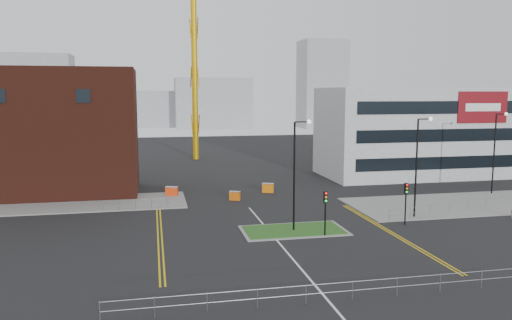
{
  "coord_description": "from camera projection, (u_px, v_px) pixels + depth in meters",
  "views": [
    {
      "loc": [
        -9.18,
        -30.53,
        11.31
      ],
      "look_at": [
        0.34,
        15.31,
        5.0
      ],
      "focal_mm": 35.0,
      "sensor_mm": 36.0,
      "label": 1
    }
  ],
  "objects": [
    {
      "name": "ground",
      "position": [
        298.0,
        265.0,
        32.99
      ],
      "size": [
        200.0,
        200.0,
        0.0
      ],
      "primitive_type": "plane",
      "color": "black",
      "rests_on": "ground"
    },
    {
      "name": "pavement_left",
      "position": [
        45.0,
        205.0,
        50.3
      ],
      "size": [
        28.0,
        8.0,
        0.12
      ],
      "primitive_type": "cube",
      "color": "slate",
      "rests_on": "ground"
    },
    {
      "name": "pavement_right",
      "position": [
        466.0,
        204.0,
        51.0
      ],
      "size": [
        24.0,
        10.0,
        0.12
      ],
      "primitive_type": "cube",
      "color": "slate",
      "rests_on": "ground"
    },
    {
      "name": "island_kerb",
      "position": [
        294.0,
        230.0,
        41.15
      ],
      "size": [
        8.6,
        4.6,
        0.08
      ],
      "primitive_type": "cube",
      "color": "slate",
      "rests_on": "ground"
    },
    {
      "name": "grass_island",
      "position": [
        294.0,
        230.0,
        41.15
      ],
      "size": [
        8.0,
        4.0,
        0.12
      ],
      "primitive_type": "cube",
      "color": "#224918",
      "rests_on": "ground"
    },
    {
      "name": "brick_building",
      "position": [
        24.0,
        134.0,
        54.61
      ],
      "size": [
        24.2,
        10.07,
        14.24
      ],
      "color": "#481B12",
      "rests_on": "ground"
    },
    {
      "name": "office_block",
      "position": [
        414.0,
        132.0,
        68.45
      ],
      "size": [
        25.0,
        12.2,
        12.0
      ],
      "color": "#A2A5A7",
      "rests_on": "ground"
    },
    {
      "name": "tower_crane",
      "position": [
        226.0,
        12.0,
        85.59
      ],
      "size": [
        50.52,
        17.95,
        36.25
      ],
      "color": "#D29A0C",
      "rests_on": "ground"
    },
    {
      "name": "streetlamp_island",
      "position": [
        297.0,
        166.0,
        40.48
      ],
      "size": [
        1.46,
        0.36,
        9.18
      ],
      "color": "black",
      "rests_on": "ground"
    },
    {
      "name": "streetlamp_right_near",
      "position": [
        419.0,
        159.0,
        44.83
      ],
      "size": [
        1.46,
        0.36,
        9.18
      ],
      "color": "black",
      "rests_on": "ground"
    },
    {
      "name": "streetlamp_right_far",
      "position": [
        496.0,
        146.0,
        55.42
      ],
      "size": [
        1.46,
        0.36,
        9.18
      ],
      "color": "black",
      "rests_on": "ground"
    },
    {
      "name": "traffic_light_island",
      "position": [
        325.0,
        205.0,
        39.25
      ],
      "size": [
        0.28,
        0.33,
        3.65
      ],
      "color": "black",
      "rests_on": "ground"
    },
    {
      "name": "traffic_light_right",
      "position": [
        406.0,
        195.0,
        42.81
      ],
      "size": [
        0.28,
        0.33,
        3.65
      ],
      "color": "black",
      "rests_on": "ground"
    },
    {
      "name": "railing_front",
      "position": [
        330.0,
        288.0,
        27.06
      ],
      "size": [
        24.05,
        0.05,
        1.1
      ],
      "color": "gray",
      "rests_on": "ground"
    },
    {
      "name": "railing_left",
      "position": [
        135.0,
        203.0,
        48.14
      ],
      "size": [
        6.05,
        0.05,
        1.1
      ],
      "color": "gray",
      "rests_on": "ground"
    },
    {
      "name": "railing_right",
      "position": [
        468.0,
        203.0,
        48.18
      ],
      "size": [
        19.05,
        5.05,
        1.1
      ],
      "color": "gray",
      "rests_on": "ground"
    },
    {
      "name": "centre_line",
      "position": [
        290.0,
        255.0,
        34.93
      ],
      "size": [
        0.15,
        30.0,
        0.01
      ],
      "primitive_type": "cube",
      "color": "silver",
      "rests_on": "ground"
    },
    {
      "name": "yellow_left_a",
      "position": [
        158.0,
        232.0,
        40.88
      ],
      "size": [
        0.12,
        24.0,
        0.01
      ],
      "primitive_type": "cube",
      "color": "gold",
      "rests_on": "ground"
    },
    {
      "name": "yellow_left_b",
      "position": [
        161.0,
        232.0,
        40.94
      ],
      "size": [
        0.12,
        24.0,
        0.01
      ],
      "primitive_type": "cube",
      "color": "gold",
      "rests_on": "ground"
    },
    {
      "name": "yellow_right_a",
      "position": [
        389.0,
        232.0,
        40.72
      ],
      "size": [
        0.12,
        20.0,
        0.01
      ],
      "primitive_type": "cube",
      "color": "gold",
      "rests_on": "ground"
    },
    {
      "name": "yellow_right_b",
      "position": [
        392.0,
        232.0,
        40.78
      ],
      "size": [
        0.12,
        20.0,
        0.01
      ],
      "primitive_type": "cube",
      "color": "gold",
      "rests_on": "ground"
    },
    {
      "name": "skyline_a",
      "position": [
        40.0,
        94.0,
        139.9
      ],
      "size": [
        18.0,
        12.0,
        22.0
      ],
      "primitive_type": "cube",
      "color": "gray",
      "rests_on": "ground"
    },
    {
      "name": "skyline_b",
      "position": [
        213.0,
        103.0,
        160.08
      ],
      "size": [
        24.0,
        12.0,
        16.0
      ],
      "primitive_type": "cube",
      "color": "gray",
      "rests_on": "ground"
    },
    {
      "name": "skyline_c",
      "position": [
        322.0,
        85.0,
        161.48
      ],
      "size": [
        14.0,
        12.0,
        28.0
      ],
      "primitive_type": "cube",
      "color": "gray",
      "rests_on": "ground"
    },
    {
      "name": "skyline_d",
      "position": [
        156.0,
        109.0,
        166.42
      ],
      "size": [
        30.0,
        12.0,
        12.0
      ],
      "primitive_type": "cube",
      "color": "gray",
      "rests_on": "ground"
    },
    {
      "name": "barrier_left",
      "position": [
        172.0,
        191.0,
        54.72
      ],
      "size": [
        1.41,
        0.88,
        1.13
      ],
      "color": "red",
      "rests_on": "ground"
    },
    {
      "name": "barrier_mid",
      "position": [
        235.0,
        195.0,
        52.85
      ],
      "size": [
        1.21,
        0.83,
        0.97
      ],
      "color": "#CA5A0B",
      "rests_on": "ground"
    },
    {
      "name": "barrier_right",
      "position": [
        268.0,
        188.0,
        56.91
      ],
      "size": [
        1.36,
        0.87,
        1.09
      ],
      "color": "orange",
      "rests_on": "ground"
    }
  ]
}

